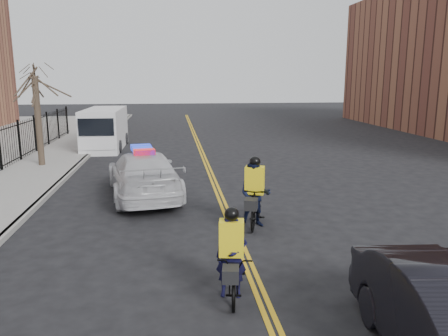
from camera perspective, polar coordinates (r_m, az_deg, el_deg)
ground at (r=11.43m, az=1.78°, el=-9.25°), size 120.00×120.00×0.00m
center_line_left at (r=19.06m, az=-2.05°, el=-0.64°), size 0.10×60.00×0.01m
center_line_right at (r=19.07m, az=-1.57°, el=-0.62°), size 0.10×60.00×0.01m
sidewalk at (r=19.87m, az=-23.89°, el=-0.94°), size 3.00×60.00×0.15m
curb at (r=19.48m, az=-19.68°, el=-0.85°), size 0.20×60.00×0.15m
street_tree at (r=21.41m, az=-23.38°, el=9.31°), size 3.20×3.20×4.80m
police_cruiser at (r=15.41m, az=-10.48°, el=-0.79°), size 3.13×5.77×1.75m
cargo_van at (r=26.27m, az=-15.35°, el=4.87°), size 2.21×5.56×2.32m
cyclist_near at (r=8.44m, az=0.97°, el=-12.63°), size 0.90×1.87×1.76m
cyclist_far at (r=12.21m, az=3.98°, el=-4.01°), size 1.13×2.04×1.99m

